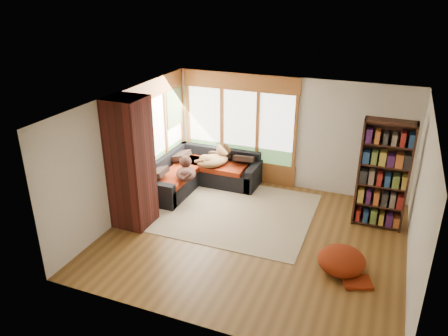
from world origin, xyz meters
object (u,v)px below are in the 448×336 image
Objects in this scene: brick_chimney at (131,163)px; sectional_sofa at (198,174)px; bookshelf at (383,175)px; pouf at (342,260)px; dog_brindle at (186,168)px; dog_tan at (215,156)px; area_rug at (224,209)px.

brick_chimney is 2.32m from sectional_sofa.
sectional_sofa is 4.18m from bookshelf.
dog_brindle reaches higher than pouf.
dog_tan is (-3.71, 0.50, -0.33)m from bookshelf.
dog_tan is at bearing 25.64° from sectional_sofa.
dog_tan reaches higher than pouf.
bookshelf is at bearing 76.42° from pouf.
sectional_sofa is (0.45, 2.05, -1.00)m from brick_chimney.
sectional_sofa is 0.60× the size of area_rug.
dog_brindle is at bearing 168.86° from area_rug.
pouf is at bearing -87.42° from dog_tan.
dog_brindle is (0.49, 1.34, -0.57)m from brick_chimney.
brick_chimney is at bearing -98.58° from sectional_sofa.
pouf is at bearing -26.76° from sectional_sofa.
dog_tan reaches higher than dog_brindle.
dog_tan is at bearing 121.74° from area_rug.
bookshelf is 3.76m from dog_tan.
pouf is at bearing -103.58° from bookshelf.
brick_chimney is 4.85m from bookshelf.
bookshelf is 2.05m from pouf.
bookshelf is at bearing 20.53° from brick_chimney.
dog_tan is 1.17× the size of dog_brindle.
bookshelf is at bearing -59.96° from dog_tan.
pouf is (2.63, -1.25, 0.22)m from area_rug.
dog_brindle is at bearing 69.90° from brick_chimney.
sectional_sofa reaches higher than area_rug.
area_rug is at bearing -110.54° from dog_tan.
sectional_sofa is 2.78× the size of dog_brindle.
dog_brindle is (-3.61, 1.45, 0.50)m from pouf.
dog_tan is (-3.28, 2.31, 0.54)m from pouf.
bookshelf is at bearing 10.19° from area_rug.
brick_chimney is 3.28× the size of dog_brindle.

